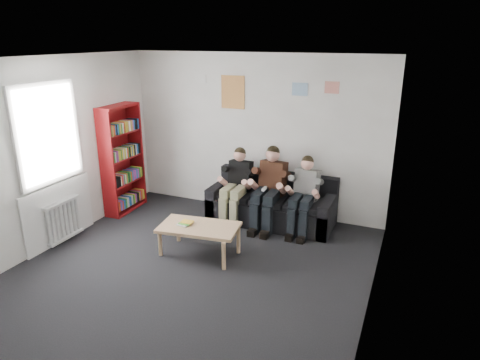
{
  "coord_description": "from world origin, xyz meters",
  "views": [
    {
      "loc": [
        2.54,
        -4.14,
        2.94
      ],
      "look_at": [
        0.23,
        1.3,
        0.95
      ],
      "focal_mm": 32.0,
      "sensor_mm": 36.0,
      "label": 1
    }
  ],
  "objects_px": {
    "bookshelf": "(123,159)",
    "person_left": "(236,186)",
    "coffee_table": "(199,229)",
    "person_middle": "(269,189)",
    "sofa": "(272,205)",
    "person_right": "(303,196)"
  },
  "relations": [
    {
      "from": "sofa",
      "to": "coffee_table",
      "type": "relative_size",
      "value": 1.86
    },
    {
      "from": "sofa",
      "to": "bookshelf",
      "type": "distance_m",
      "value": 2.68
    },
    {
      "from": "bookshelf",
      "to": "sofa",
      "type": "bearing_deg",
      "value": 9.07
    },
    {
      "from": "person_left",
      "to": "person_middle",
      "type": "relative_size",
      "value": 0.94
    },
    {
      "from": "sofa",
      "to": "person_left",
      "type": "height_order",
      "value": "person_left"
    },
    {
      "from": "bookshelf",
      "to": "person_middle",
      "type": "xyz_separation_m",
      "value": [
        2.55,
        0.33,
        -0.29
      ]
    },
    {
      "from": "sofa",
      "to": "person_middle",
      "type": "bearing_deg",
      "value": -90.0
    },
    {
      "from": "sofa",
      "to": "coffee_table",
      "type": "height_order",
      "value": "sofa"
    },
    {
      "from": "coffee_table",
      "to": "sofa",
      "type": "bearing_deg",
      "value": 68.98
    },
    {
      "from": "person_left",
      "to": "person_right",
      "type": "xyz_separation_m",
      "value": [
        1.13,
        0.0,
        -0.01
      ]
    },
    {
      "from": "person_right",
      "to": "sofa",
      "type": "bearing_deg",
      "value": 170.62
    },
    {
      "from": "person_middle",
      "to": "coffee_table",
      "type": "bearing_deg",
      "value": -106.46
    },
    {
      "from": "bookshelf",
      "to": "person_left",
      "type": "xyz_separation_m",
      "value": [
        1.98,
        0.34,
        -0.32
      ]
    },
    {
      "from": "person_right",
      "to": "bookshelf",
      "type": "bearing_deg",
      "value": -164.82
    },
    {
      "from": "bookshelf",
      "to": "coffee_table",
      "type": "xyz_separation_m",
      "value": [
        1.98,
        -0.95,
        -0.55
      ]
    },
    {
      "from": "sofa",
      "to": "person_middle",
      "type": "distance_m",
      "value": 0.41
    },
    {
      "from": "coffee_table",
      "to": "person_middle",
      "type": "relative_size",
      "value": 0.84
    },
    {
      "from": "bookshelf",
      "to": "person_left",
      "type": "height_order",
      "value": "bookshelf"
    },
    {
      "from": "person_left",
      "to": "person_right",
      "type": "distance_m",
      "value": 1.13
    },
    {
      "from": "sofa",
      "to": "person_right",
      "type": "relative_size",
      "value": 1.69
    },
    {
      "from": "sofa",
      "to": "person_left",
      "type": "relative_size",
      "value": 1.67
    },
    {
      "from": "person_middle",
      "to": "person_right",
      "type": "bearing_deg",
      "value": 7.98
    }
  ]
}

